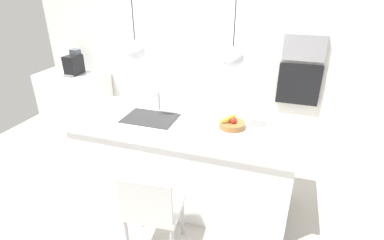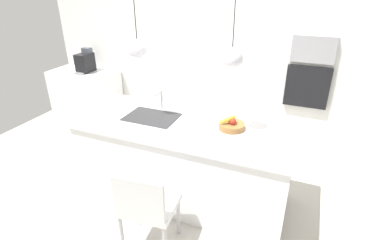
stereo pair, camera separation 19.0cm
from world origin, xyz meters
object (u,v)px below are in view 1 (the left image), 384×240
object	(u,v)px
fruit_bowl	(232,124)
oven	(299,84)
coffee_machine	(74,64)
microwave	(304,48)
chair_near	(152,207)

from	to	relation	value
fruit_bowl	oven	xyz separation A→B (m)	(0.63, 1.52, -0.01)
coffee_machine	microwave	bearing A→B (deg)	4.93
fruit_bowl	coffee_machine	size ratio (longest dim) A/B	0.68
coffee_machine	chair_near	bearing A→B (deg)	-41.99
coffee_machine	chair_near	world-z (taller)	coffee_machine
microwave	chair_near	world-z (taller)	microwave
fruit_bowl	coffee_machine	world-z (taller)	coffee_machine
coffee_machine	microwave	xyz separation A→B (m)	(3.44, 0.30, 0.43)
microwave	chair_near	xyz separation A→B (m)	(-1.12, -2.39, -0.95)
microwave	chair_near	distance (m)	2.81
oven	chair_near	size ratio (longest dim) A/B	0.66
coffee_machine	chair_near	distance (m)	3.17
coffee_machine	oven	size ratio (longest dim) A/B	0.68
fruit_bowl	microwave	world-z (taller)	microwave
chair_near	coffee_machine	bearing A→B (deg)	138.01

